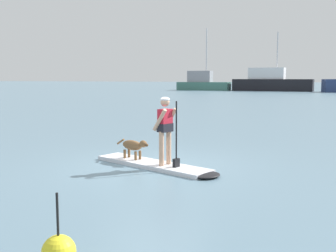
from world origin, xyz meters
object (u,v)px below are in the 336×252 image
moored_boat_starboard (203,83)px  moored_boat_port (271,82)px  person_paddler (166,126)px  marker_buoy (59,252)px  paddleboard (159,166)px  dog (134,146)px

moored_boat_starboard → moored_boat_port: 11.80m
person_paddler → moored_boat_port: moored_boat_port is taller
marker_buoy → person_paddler: bearing=100.1°
paddleboard → moored_boat_starboard: moored_boat_starboard is taller
moored_boat_port → marker_buoy: size_ratio=14.57×
moored_boat_starboard → marker_buoy: 67.91m
moored_boat_starboard → marker_buoy: size_ratio=11.98×
dog → moored_boat_starboard: moored_boat_starboard is taller
moored_boat_starboard → person_paddler: bearing=-72.4°
dog → marker_buoy: bearing=-70.3°
moored_boat_starboard → marker_buoy: (19.90, -64.92, -1.09)m
paddleboard → moored_boat_port: 61.06m
moored_boat_starboard → moored_boat_port: bearing=4.6°
paddleboard → dog: dog is taller
person_paddler → paddleboard: bearing=162.1°
dog → moored_boat_starboard: size_ratio=0.10×
dog → moored_boat_port: (-6.17, 60.36, 1.03)m
paddleboard → moored_boat_starboard: (-18.77, 59.68, 1.24)m
person_paddler → moored_boat_starboard: moored_boat_starboard is taller
paddleboard → person_paddler: 1.02m
person_paddler → moored_boat_port: size_ratio=0.13×
person_paddler → moored_boat_starboard: 62.69m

